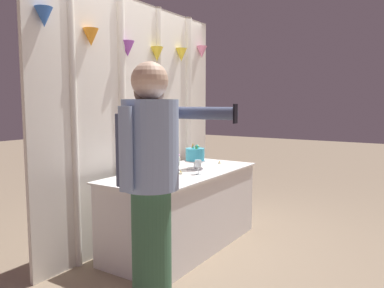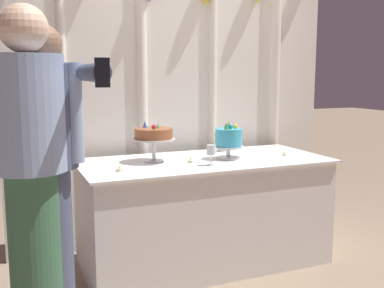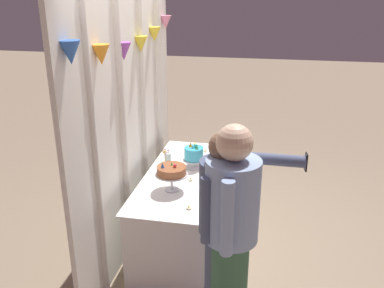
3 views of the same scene
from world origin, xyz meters
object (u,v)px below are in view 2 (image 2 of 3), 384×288
at_px(wine_glass, 211,151).
at_px(cake_display_nearright, 229,139).
at_px(cake_table, 204,212).
at_px(guest_man_pink_jacket, 31,164).
at_px(cake_display_nearleft, 154,135).
at_px(tealight_near_right, 284,154).
at_px(guest_girl_blue_dress, 48,166).
at_px(tealight_far_left, 119,170).
at_px(tealight_near_left, 190,161).
at_px(flower_vase, 221,143).

bearing_deg(wine_glass, cake_display_nearright, 38.26).
distance_m(cake_table, guest_man_pink_jacket, 1.44).
bearing_deg(cake_display_nearleft, guest_man_pink_jacket, -143.54).
bearing_deg(wine_glass, cake_table, 78.28).
height_order(cake_display_nearright, tealight_near_right, cake_display_nearright).
height_order(cake_display_nearleft, guest_man_pink_jacket, guest_man_pink_jacket).
relative_size(wine_glass, tealight_near_right, 3.83).
bearing_deg(guest_girl_blue_dress, tealight_far_left, 36.14).
relative_size(cake_table, wine_glass, 12.77).
bearing_deg(guest_girl_blue_dress, cake_display_nearleft, 36.21).
bearing_deg(guest_man_pink_jacket, tealight_near_right, 14.78).
distance_m(wine_glass, guest_man_pink_jacket, 1.22).
bearing_deg(tealight_near_right, wine_glass, -169.23).
height_order(cake_table, wine_glass, wine_glass).
xyz_separation_m(cake_table, tealight_near_left, (-0.13, -0.06, 0.40)).
xyz_separation_m(tealight_far_left, guest_girl_blue_dress, (-0.46, -0.34, 0.12)).
bearing_deg(tealight_far_left, tealight_near_right, 3.41).
height_order(cake_display_nearleft, guest_girl_blue_dress, guest_girl_blue_dress).
bearing_deg(flower_vase, cake_table, -134.80).
xyz_separation_m(cake_display_nearleft, cake_display_nearright, (0.53, -0.10, -0.04)).
height_order(cake_display_nearright, flower_vase, cake_display_nearright).
height_order(guest_man_pink_jacket, guest_girl_blue_dress, guest_man_pink_jacket).
xyz_separation_m(tealight_near_right, guest_girl_blue_dress, (-1.75, -0.41, 0.12)).
relative_size(cake_display_nearright, guest_girl_blue_dress, 0.16).
height_order(cake_table, tealight_near_left, tealight_near_left).
distance_m(tealight_far_left, tealight_near_right, 1.29).
xyz_separation_m(tealight_near_left, guest_girl_blue_dress, (-0.99, -0.43, 0.12)).
height_order(tealight_far_left, tealight_near_left, tealight_near_left).
distance_m(tealight_far_left, guest_man_pink_jacket, 0.70).
relative_size(cake_display_nearright, wine_glass, 1.93).
bearing_deg(cake_display_nearleft, cake_display_nearright, -10.54).
relative_size(wine_glass, tealight_far_left, 2.99).
bearing_deg(cake_table, cake_display_nearleft, 169.31).
bearing_deg(tealight_near_right, cake_table, 172.91).
xyz_separation_m(flower_vase, tealight_far_left, (-0.93, -0.43, -0.06)).
xyz_separation_m(wine_glass, tealight_far_left, (-0.62, 0.05, -0.09)).
xyz_separation_m(cake_table, tealight_near_right, (0.63, -0.08, 0.40)).
distance_m(cake_display_nearleft, tealight_near_left, 0.31).
distance_m(wine_glass, tealight_near_right, 0.69).
xyz_separation_m(flower_vase, guest_girl_blue_dress, (-1.40, -0.77, 0.06)).
height_order(cake_display_nearleft, tealight_near_right, cake_display_nearleft).
distance_m(tealight_near_left, guest_man_pink_jacket, 1.20).
bearing_deg(tealight_near_right, tealight_near_left, 178.68).
bearing_deg(guest_man_pink_jacket, wine_glass, 17.02).
bearing_deg(guest_man_pink_jacket, guest_girl_blue_dress, 38.62).
bearing_deg(guest_girl_blue_dress, guest_man_pink_jacket, -141.38).
bearing_deg(tealight_near_right, tealight_far_left, -176.59).
xyz_separation_m(cake_table, tealight_far_left, (-0.66, -0.15, 0.40)).
xyz_separation_m(cake_display_nearright, guest_girl_blue_dress, (-1.30, -0.46, -0.01)).
xyz_separation_m(wine_glass, flower_vase, (0.32, 0.48, -0.03)).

